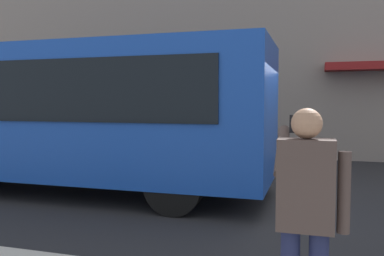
% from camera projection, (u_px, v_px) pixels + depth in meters
% --- Properties ---
extents(ground_plane, '(60.00, 60.00, 0.00)m').
position_uv_depth(ground_plane, '(257.00, 204.00, 7.45)').
color(ground_plane, '#232326').
extents(red_bus, '(9.05, 2.54, 3.08)m').
position_uv_depth(red_bus, '(56.00, 112.00, 8.52)').
color(red_bus, '#1947AD').
rests_on(red_bus, ground_plane).
extents(pedestrian_photographer, '(0.53, 0.52, 1.70)m').
position_uv_depth(pedestrian_photographer, '(306.00, 206.00, 2.90)').
color(pedestrian_photographer, '#1E2347').
rests_on(pedestrian_photographer, sidewalk_curb).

